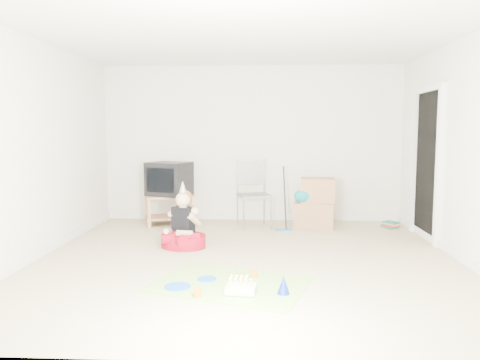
{
  "coord_description": "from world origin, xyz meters",
  "views": [
    {
      "loc": [
        0.19,
        -5.41,
        1.51
      ],
      "look_at": [
        -0.1,
        0.4,
        0.9
      ],
      "focal_mm": 35.0,
      "sensor_mm": 36.0,
      "label": 1
    }
  ],
  "objects_px": {
    "tv_stand": "(170,207)",
    "birthday_cake": "(241,290)",
    "crt_tv": "(169,179)",
    "seated_woman": "(183,233)",
    "folding_chair": "(254,195)",
    "cardboard_boxes": "(315,204)"
  },
  "relations": [
    {
      "from": "tv_stand",
      "to": "birthday_cake",
      "type": "relative_size",
      "value": 2.96
    },
    {
      "from": "crt_tv",
      "to": "seated_woman",
      "type": "bearing_deg",
      "value": -50.35
    },
    {
      "from": "folding_chair",
      "to": "birthday_cake",
      "type": "xyz_separation_m",
      "value": [
        -0.06,
        -3.02,
        -0.48
      ]
    },
    {
      "from": "seated_woman",
      "to": "tv_stand",
      "type": "bearing_deg",
      "value": 107.68
    },
    {
      "from": "crt_tv",
      "to": "cardboard_boxes",
      "type": "relative_size",
      "value": 0.8
    },
    {
      "from": "crt_tv",
      "to": "folding_chair",
      "type": "xyz_separation_m",
      "value": [
        1.38,
        -0.21,
        -0.23
      ]
    },
    {
      "from": "folding_chair",
      "to": "cardboard_boxes",
      "type": "distance_m",
      "value": 0.97
    },
    {
      "from": "crt_tv",
      "to": "folding_chair",
      "type": "relative_size",
      "value": 0.59
    },
    {
      "from": "crt_tv",
      "to": "folding_chair",
      "type": "height_order",
      "value": "folding_chair"
    },
    {
      "from": "folding_chair",
      "to": "cardboard_boxes",
      "type": "xyz_separation_m",
      "value": [
        0.95,
        0.08,
        -0.14
      ]
    },
    {
      "from": "seated_woman",
      "to": "birthday_cake",
      "type": "distance_m",
      "value": 1.92
    },
    {
      "from": "folding_chair",
      "to": "cardboard_boxes",
      "type": "bearing_deg",
      "value": 5.05
    },
    {
      "from": "cardboard_boxes",
      "to": "crt_tv",
      "type": "bearing_deg",
      "value": 176.83
    },
    {
      "from": "tv_stand",
      "to": "birthday_cake",
      "type": "bearing_deg",
      "value": -67.85
    },
    {
      "from": "tv_stand",
      "to": "crt_tv",
      "type": "xyz_separation_m",
      "value": [
        0.0,
        -0.0,
        0.46
      ]
    },
    {
      "from": "tv_stand",
      "to": "folding_chair",
      "type": "relative_size",
      "value": 0.82
    },
    {
      "from": "tv_stand",
      "to": "crt_tv",
      "type": "distance_m",
      "value": 0.46
    },
    {
      "from": "folding_chair",
      "to": "cardboard_boxes",
      "type": "height_order",
      "value": "folding_chair"
    },
    {
      "from": "tv_stand",
      "to": "folding_chair",
      "type": "xyz_separation_m",
      "value": [
        1.38,
        -0.21,
        0.24
      ]
    },
    {
      "from": "birthday_cake",
      "to": "seated_woman",
      "type": "bearing_deg",
      "value": 115.82
    },
    {
      "from": "tv_stand",
      "to": "folding_chair",
      "type": "distance_m",
      "value": 1.41
    },
    {
      "from": "tv_stand",
      "to": "seated_woman",
      "type": "height_order",
      "value": "seated_woman"
    }
  ]
}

